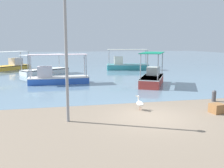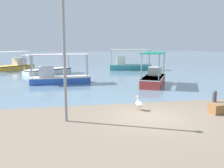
{
  "view_description": "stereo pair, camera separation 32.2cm",
  "coord_description": "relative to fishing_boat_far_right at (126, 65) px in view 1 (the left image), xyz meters",
  "views": [
    {
      "loc": [
        -4.45,
        -11.41,
        3.7
      ],
      "look_at": [
        -1.01,
        4.38,
        1.01
      ],
      "focal_mm": 40.0,
      "sensor_mm": 36.0,
      "label": 1
    },
    {
      "loc": [
        -4.13,
        -11.48,
        3.7
      ],
      "look_at": [
        -1.01,
        4.38,
        1.01
      ],
      "focal_mm": 40.0,
      "sensor_mm": 36.0,
      "label": 2
    }
  ],
  "objects": [
    {
      "name": "fishing_boat_near_right",
      "position": [
        -1.11,
        -12.46,
        -0.03
      ],
      "size": [
        3.66,
        4.9,
        2.85
      ],
      "color": "#BE3A32",
      "rests_on": "harbor_water"
    },
    {
      "name": "mooring_bollard",
      "position": [
        0.45,
        -19.16,
        -0.28
      ],
      "size": [
        0.27,
        0.27,
        0.73
      ],
      "color": "#47474C",
      "rests_on": "ground"
    },
    {
      "name": "pelican",
      "position": [
        -4.81,
        -20.13,
        -0.29
      ],
      "size": [
        0.43,
        0.79,
        0.8
      ],
      "color": "#E0997A",
      "rests_on": "ground"
    },
    {
      "name": "ground",
      "position": [
        -4.73,
        -21.49,
        -0.67
      ],
      "size": [
        120.0,
        120.0,
        0.0
      ],
      "primitive_type": "plane",
      "color": "gray"
    },
    {
      "name": "fishing_boat_far_left",
      "position": [
        -10.69,
        -2.47,
        -0.19
      ],
      "size": [
        5.69,
        4.57,
        2.32
      ],
      "color": "white",
      "rests_on": "harbor_water"
    },
    {
      "name": "fishing_boat_far_right",
      "position": [
        0.0,
        0.0,
        0.0
      ],
      "size": [
        5.82,
        2.37,
        2.78
      ],
      "color": "teal",
      "rests_on": "harbor_water"
    },
    {
      "name": "lamp_post",
      "position": [
        -8.79,
        -21.32,
        2.73
      ],
      "size": [
        0.28,
        0.28,
        6.06
      ],
      "color": "gray",
      "rests_on": "ground"
    },
    {
      "name": "fishing_boat_outer",
      "position": [
        -9.34,
        -9.91,
        -0.05
      ],
      "size": [
        5.43,
        1.73,
        2.66
      ],
      "color": "blue",
      "rests_on": "harbor_water"
    },
    {
      "name": "harbor_water",
      "position": [
        -4.73,
        26.51,
        -0.67
      ],
      "size": [
        110.0,
        90.0,
        0.0
      ],
      "primitive_type": "cube",
      "color": "slate",
      "rests_on": "ground"
    },
    {
      "name": "cargo_crate",
      "position": [
        -0.99,
        -21.55,
        -0.42
      ],
      "size": [
        0.73,
        0.7,
        0.5
      ],
      "primitive_type": "cube",
      "rotation": [
        0.0,
        0.0,
        0.13
      ],
      "color": "#956439",
      "rests_on": "ground"
    },
    {
      "name": "fishing_boat_near_left",
      "position": [
        -15.79,
        3.52,
        -0.09
      ],
      "size": [
        6.0,
        6.09,
        2.48
      ],
      "color": "gold",
      "rests_on": "harbor_water"
    }
  ]
}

